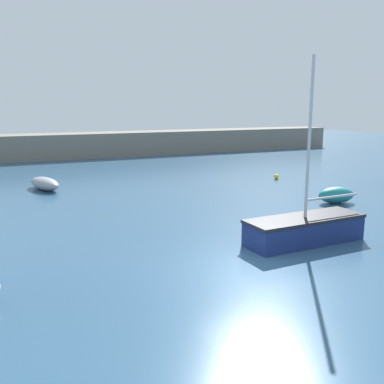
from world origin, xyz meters
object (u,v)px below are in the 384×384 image
object	(u,v)px
sailboat_tall_mast	(305,229)
fishing_dinghy_green	(336,195)
open_tender_yellow	(45,184)
mooring_buoy_yellow	(276,177)

from	to	relation	value
sailboat_tall_mast	fishing_dinghy_green	distance (m)	7.60
open_tender_yellow	fishing_dinghy_green	world-z (taller)	fishing_dinghy_green
open_tender_yellow	mooring_buoy_yellow	size ratio (longest dim) A/B	9.34
sailboat_tall_mast	mooring_buoy_yellow	xyz separation A→B (m)	(7.64, 12.25, -0.37)
open_tender_yellow	sailboat_tall_mast	xyz separation A→B (m)	(7.77, -15.20, 0.16)
open_tender_yellow	sailboat_tall_mast	distance (m)	17.07
open_tender_yellow	sailboat_tall_mast	bearing A→B (deg)	10.08
open_tender_yellow	sailboat_tall_mast	size ratio (longest dim) A/B	0.49
open_tender_yellow	mooring_buoy_yellow	world-z (taller)	open_tender_yellow
fishing_dinghy_green	mooring_buoy_yellow	size ratio (longest dim) A/B	6.06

